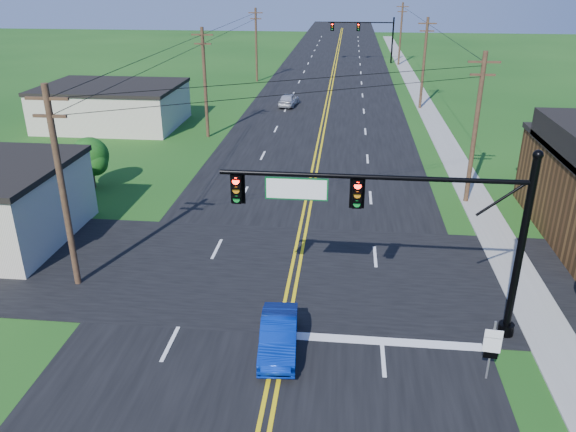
# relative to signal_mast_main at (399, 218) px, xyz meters

# --- Properties ---
(road_main) EXTENTS (16.00, 220.00, 0.04)m
(road_main) POSITION_rel_signal_mast_main_xyz_m (-4.34, 42.00, -4.73)
(road_main) COLOR black
(road_main) RESTS_ON ground
(road_cross) EXTENTS (70.00, 10.00, 0.04)m
(road_cross) POSITION_rel_signal_mast_main_xyz_m (-4.34, 4.00, -4.73)
(road_cross) COLOR black
(road_cross) RESTS_ON ground
(sidewalk) EXTENTS (2.00, 160.00, 0.08)m
(sidewalk) POSITION_rel_signal_mast_main_xyz_m (6.16, 32.00, -4.71)
(sidewalk) COLOR gray
(sidewalk) RESTS_ON ground
(signal_mast_main) EXTENTS (11.30, 0.60, 7.48)m
(signal_mast_main) POSITION_rel_signal_mast_main_xyz_m (0.00, 0.00, 0.00)
(signal_mast_main) COLOR black
(signal_mast_main) RESTS_ON ground
(signal_mast_far) EXTENTS (10.98, 0.60, 7.48)m
(signal_mast_far) POSITION_rel_signal_mast_main_xyz_m (0.10, 72.00, -0.20)
(signal_mast_far) COLOR black
(signal_mast_far) RESTS_ON ground
(cream_bldg_far) EXTENTS (12.20, 9.20, 3.70)m
(cream_bldg_far) POSITION_rel_signal_mast_main_xyz_m (-23.34, 30.00, -2.89)
(cream_bldg_far) COLOR beige
(cream_bldg_far) RESTS_ON ground
(utility_pole_left_a) EXTENTS (1.80, 0.28, 9.00)m
(utility_pole_left_a) POSITION_rel_signal_mast_main_xyz_m (-13.84, 2.00, -0.03)
(utility_pole_left_a) COLOR #342217
(utility_pole_left_a) RESTS_ON ground
(utility_pole_left_b) EXTENTS (1.80, 0.28, 9.00)m
(utility_pole_left_b) POSITION_rel_signal_mast_main_xyz_m (-13.84, 27.00, -0.03)
(utility_pole_left_b) COLOR #342217
(utility_pole_left_b) RESTS_ON ground
(utility_pole_left_c) EXTENTS (1.80, 0.28, 9.00)m
(utility_pole_left_c) POSITION_rel_signal_mast_main_xyz_m (-13.84, 54.00, -0.03)
(utility_pole_left_c) COLOR #342217
(utility_pole_left_c) RESTS_ON ground
(utility_pole_right_a) EXTENTS (1.80, 0.28, 9.00)m
(utility_pole_right_a) POSITION_rel_signal_mast_main_xyz_m (5.46, 14.00, -0.03)
(utility_pole_right_a) COLOR #342217
(utility_pole_right_a) RESTS_ON ground
(utility_pole_right_b) EXTENTS (1.80, 0.28, 9.00)m
(utility_pole_right_b) POSITION_rel_signal_mast_main_xyz_m (5.46, 40.00, -0.03)
(utility_pole_right_b) COLOR #342217
(utility_pole_right_b) RESTS_ON ground
(utility_pole_right_c) EXTENTS (1.80, 0.28, 9.00)m
(utility_pole_right_c) POSITION_rel_signal_mast_main_xyz_m (5.46, 70.00, -0.03)
(utility_pole_right_c) COLOR #342217
(utility_pole_right_c) RESTS_ON ground
(tree_right_back) EXTENTS (3.00, 3.00, 4.10)m
(tree_right_back) POSITION_rel_signal_mast_main_xyz_m (11.66, 18.00, -2.15)
(tree_right_back) COLOR #342217
(tree_right_back) RESTS_ON ground
(tree_left) EXTENTS (2.40, 2.40, 3.37)m
(tree_left) POSITION_rel_signal_mast_main_xyz_m (-18.34, 14.00, -2.59)
(tree_left) COLOR #342217
(tree_left) RESTS_ON ground
(blue_car) EXTENTS (1.59, 3.90, 1.26)m
(blue_car) POSITION_rel_signal_mast_main_xyz_m (-4.19, -1.93, -4.12)
(blue_car) COLOR #072797
(blue_car) RESTS_ON ground
(distant_car) EXTENTS (2.09, 4.16, 1.36)m
(distant_car) POSITION_rel_signal_mast_main_xyz_m (-8.19, 39.62, -4.07)
(distant_car) COLOR silver
(distant_car) RESTS_ON ground
(route_sign) EXTENTS (0.59, 0.12, 2.37)m
(route_sign) POSITION_rel_signal_mast_main_xyz_m (3.16, -2.77, -3.37)
(route_sign) COLOR slate
(route_sign) RESTS_ON ground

